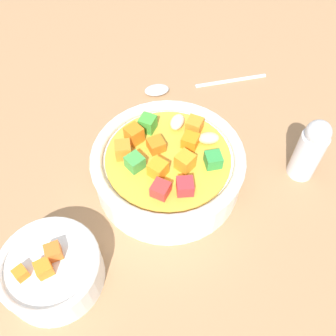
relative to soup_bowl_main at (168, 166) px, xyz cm
name	(u,v)px	position (x,y,z in cm)	size (l,w,h in cm)	color
ground_plane	(168,185)	(0.02, 0.00, -4.05)	(140.00, 140.00, 2.00)	#9E754F
soup_bowl_main	(168,166)	(0.00, 0.00, 0.00)	(17.83, 17.83, 6.87)	white
spoon	(182,86)	(-16.00, 5.59, -2.60)	(2.38, 19.14, 1.04)	silver
side_bowl_small	(52,270)	(9.57, -13.96, -0.77)	(10.13, 10.13, 5.21)	white
pepper_shaker	(310,150)	(2.23, 16.54, 1.36)	(3.23, 3.23, 8.89)	silver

